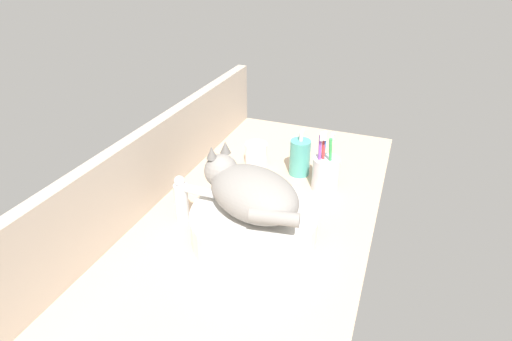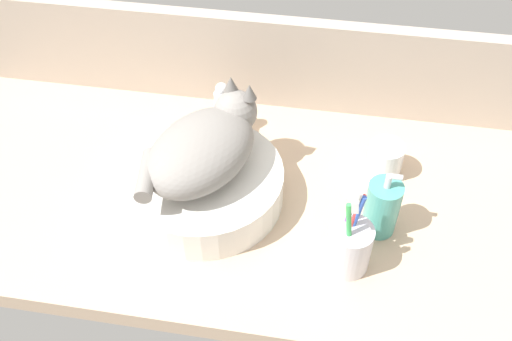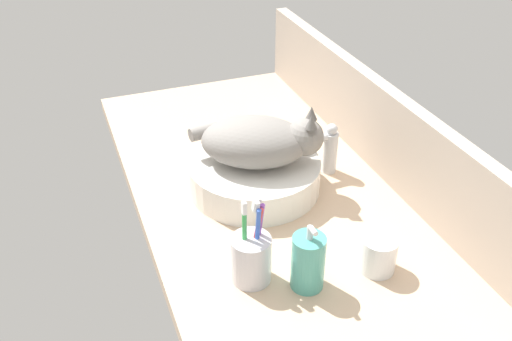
% 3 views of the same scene
% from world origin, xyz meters
% --- Properties ---
extents(ground_plane, '(1.36, 0.63, 0.04)m').
position_xyz_m(ground_plane, '(0.00, 0.00, -0.02)').
color(ground_plane, tan).
extents(backsplash_panel, '(1.36, 0.04, 0.22)m').
position_xyz_m(backsplash_panel, '(0.00, 0.30, 0.11)').
color(backsplash_panel, '#AD9E8E').
rests_on(backsplash_panel, ground_plane).
extents(sink_basin, '(0.32, 0.32, 0.08)m').
position_xyz_m(sink_basin, '(-0.05, -0.03, 0.04)').
color(sink_basin, silver).
rests_on(sink_basin, ground_plane).
extents(cat, '(0.26, 0.30, 0.14)m').
position_xyz_m(cat, '(-0.04, -0.02, 0.13)').
color(cat, gray).
rests_on(cat, sink_basin).
extents(faucet, '(0.04, 0.12, 0.14)m').
position_xyz_m(faucet, '(-0.05, 0.16, 0.07)').
color(faucet, silver).
rests_on(faucet, ground_plane).
extents(soap_dispenser, '(0.07, 0.07, 0.15)m').
position_xyz_m(soap_dispenser, '(0.30, -0.05, 0.06)').
color(soap_dispenser, teal).
rests_on(soap_dispenser, ground_plane).
extents(toothbrush_cup, '(0.08, 0.08, 0.19)m').
position_xyz_m(toothbrush_cup, '(0.25, -0.15, 0.05)').
color(toothbrush_cup, silver).
rests_on(toothbrush_cup, ground_plane).
extents(water_glass, '(0.07, 0.07, 0.08)m').
position_xyz_m(water_glass, '(0.31, 0.10, 0.03)').
color(water_glass, white).
rests_on(water_glass, ground_plane).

